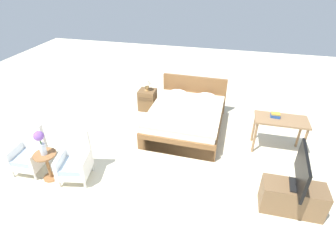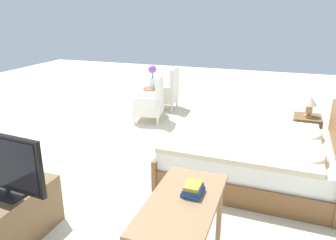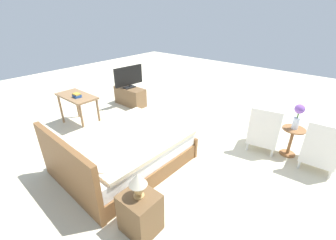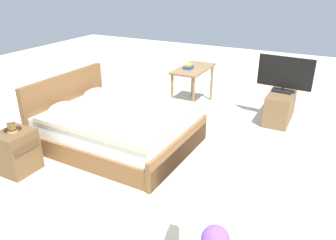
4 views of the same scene
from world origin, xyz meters
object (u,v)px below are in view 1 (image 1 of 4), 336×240
nightstand (148,100)px  tv_stand (292,198)px  vanity_desk (281,124)px  side_table (47,163)px  armchair_by_window_right (75,161)px  tv_flatscreen (302,171)px  armchair_by_window_left (29,153)px  flower_vase (40,141)px  book_stack (275,115)px  bed (186,117)px  table_lamp (147,83)px

nightstand → tv_stand: (3.26, -2.70, -0.02)m
nightstand → tv_stand: size_ratio=0.58×
nightstand → vanity_desk: (3.20, -1.07, 0.37)m
side_table → vanity_desk: bearing=24.6°
side_table → armchair_by_window_right: bearing=17.8°
armchair_by_window_right → tv_flatscreen: (3.76, 0.12, 0.46)m
armchair_by_window_left → flower_vase: flower_vase is taller
flower_vase → vanity_desk: 4.59m
armchair_by_window_right → vanity_desk: armchair_by_window_right is taller
armchair_by_window_left → book_stack: bearing=21.8°
tv_stand → flower_vase: bearing=-176.3°
tv_stand → side_table: bearing=-176.3°
flower_vase → armchair_by_window_left: bearing=162.7°
armchair_by_window_right → nightstand: (0.50, 2.82, -0.09)m
armchair_by_window_right → vanity_desk: size_ratio=0.88×
nightstand → flower_vase: bearing=-108.0°
tv_flatscreen → armchair_by_window_right: bearing=-178.1°
side_table → nightstand: side_table is taller
tv_stand → bed: bearing=136.1°
bed → nightstand: size_ratio=3.84×
bed → nightstand: bed is taller
bed → side_table: (-2.16, -2.28, 0.06)m
bed → vanity_desk: bed is taller
nightstand → side_table: bearing=-108.0°
nightstand → tv_stand: nightstand is taller
armchair_by_window_right → tv_stand: armchair_by_window_right is taller
tv_stand → armchair_by_window_left: bearing=-178.5°
table_lamp → vanity_desk: (3.20, -1.07, -0.13)m
tv_stand → vanity_desk: size_ratio=0.92×
flower_vase → tv_flatscreen: tv_flatscreen is taller
bed → side_table: 3.14m
book_stack → vanity_desk: bearing=-21.2°
side_table → armchair_by_window_left: bearing=162.7°
bed → tv_flatscreen: 2.94m
armchair_by_window_right → tv_stand: size_ratio=0.96×
vanity_desk → flower_vase: bearing=-155.4°
bed → vanity_desk: size_ratio=2.06×
nightstand → tv_flatscreen: size_ratio=0.62×
tv_flatscreen → vanity_desk: (-0.07, 1.63, -0.19)m
bed → flower_vase: 3.18m
flower_vase → nightstand: (0.97, 2.98, -0.58)m
side_table → book_stack: book_stack is taller
table_lamp → tv_flatscreen: 4.24m
table_lamp → armchair_by_window_left: bearing=-117.2°
tv_stand → book_stack: 1.78m
side_table → book_stack: bearing=25.9°
side_table → flower_vase: size_ratio=1.18×
nightstand → table_lamp: size_ratio=1.70×
armchair_by_window_right → vanity_desk: 4.10m
flower_vase → tv_stand: (4.23, 0.28, -0.60)m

